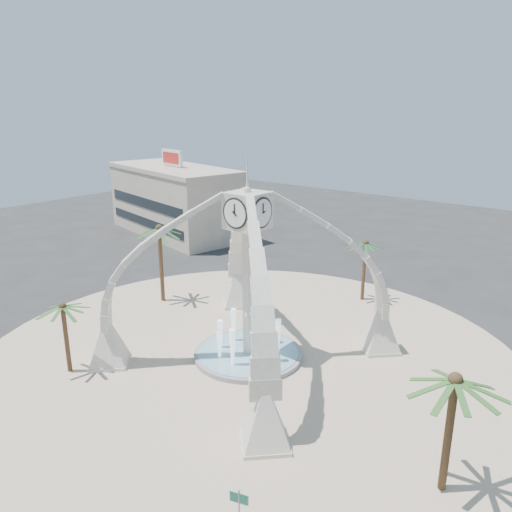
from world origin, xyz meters
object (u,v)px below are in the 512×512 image
Objects in this scene: palm_east at (455,381)px; palm_west at (159,229)px; palm_north at (366,244)px; street_sign at (239,504)px; clock_tower at (248,274)px; fountain at (248,353)px; palm_south at (62,307)px.

palm_east is 30.14m from palm_west.
palm_north reaches higher than street_sign.
street_sign is (9.96, -12.60, -4.76)m from clock_tower.
palm_east is (15.79, -4.31, 5.64)m from fountain.
palm_south reaches higher than street_sign.
clock_tower is at bearing 110.52° from street_sign.
palm_south is (-9.67, -24.94, -0.70)m from palm_north.
street_sign is (23.29, -15.98, -5.28)m from palm_west.
palm_north is 26.75m from palm_south.
clock_tower is at bearing 48.52° from palm_south.
palm_north is 1.14× the size of palm_south.
fountain is at bearing -14.25° from palm_west.
palm_east is 1.22× the size of palm_south.
palm_west is 3.27× the size of street_sign.
palm_west is 28.74m from street_sign.
fountain is 1.17× the size of palm_east.
palm_east is 24.53m from palm_north.
palm_west is 19.04m from palm_north.
clock_tower is 16.38m from palm_east.
palm_west reaches higher than palm_south.
fountain is at bearing 164.74° from palm_east.
fountain is 16.12m from street_sign.
palm_north is at bearing 39.56° from palm_west.
street_sign is at bearing -34.46° from palm_west.
palm_north is at bearing 126.21° from palm_east.
palm_west is at bearing 165.75° from clock_tower.
fountain is (0.00, 0.00, -6.20)m from clock_tower.
clock_tower is 2.63× the size of palm_east.
palm_south is (-8.36, -9.46, -1.63)m from clock_tower.
palm_west is at bearing 165.20° from palm_east.
fountain reaches higher than street_sign.
palm_east is at bearing -53.79° from palm_north.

